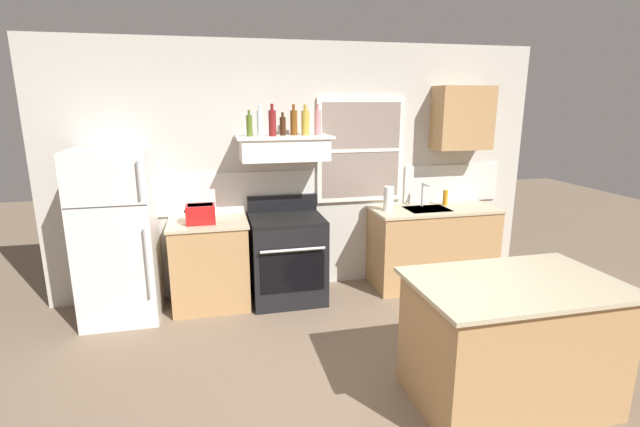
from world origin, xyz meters
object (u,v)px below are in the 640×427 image
object	(u,v)px
bottle_amber_wine	(294,122)
bottle_clear_tall	(260,123)
bottle_red_label_wine	(272,123)
bottle_brown_stout	(283,126)
refrigerator	(117,236)
stove_range	(287,258)
paper_towel_roll	(388,199)
bottle_champagne_gold_foil	(305,122)
bottle_olive_oil_square	(249,125)
bottle_rose_pink	(318,122)
kitchen_island	(510,342)
dish_soap_bottle	(445,198)
toaster	(201,214)

from	to	relation	value
bottle_amber_wine	bottle_clear_tall	bearing A→B (deg)	-166.82
bottle_amber_wine	bottle_red_label_wine	bearing A→B (deg)	-159.59
bottle_brown_stout	refrigerator	bearing A→B (deg)	-174.99
bottle_clear_tall	bottle_amber_wine	world-z (taller)	bottle_amber_wine
refrigerator	stove_range	size ratio (longest dim) A/B	1.52
bottle_red_label_wine	paper_towel_roll	distance (m)	1.51
paper_towel_roll	bottle_champagne_gold_foil	bearing A→B (deg)	176.94
stove_range	bottle_olive_oil_square	distance (m)	1.43
bottle_clear_tall	bottle_champagne_gold_foil	bearing A→B (deg)	4.57
bottle_olive_oil_square	bottle_champagne_gold_foil	xyz separation A→B (m)	(0.57, 0.01, 0.02)
bottle_brown_stout	bottle_rose_pink	world-z (taller)	bottle_rose_pink
bottle_clear_tall	kitchen_island	bearing A→B (deg)	-55.37
bottle_champagne_gold_foil	paper_towel_roll	xyz separation A→B (m)	(0.91, -0.05, -0.83)
stove_range	bottle_clear_tall	bearing A→B (deg)	168.38
dish_soap_bottle	kitchen_island	xyz separation A→B (m)	(-0.65, -2.21, -0.54)
toaster	bottle_olive_oil_square	distance (m)	1.00
refrigerator	stove_range	distance (m)	1.69
bottle_clear_tall	bottle_brown_stout	size ratio (longest dim) A/B	1.33
bottle_champagne_gold_foil	paper_towel_roll	world-z (taller)	bottle_champagne_gold_foil
bottle_clear_tall	toaster	bearing A→B (deg)	-171.72
bottle_olive_oil_square	bottle_champagne_gold_foil	bearing A→B (deg)	0.91
bottle_olive_oil_square	paper_towel_roll	bearing A→B (deg)	-1.54
stove_range	bottle_champagne_gold_foil	xyz separation A→B (m)	(0.22, 0.09, 1.41)
toaster	bottle_red_label_wine	bearing A→B (deg)	6.67
stove_range	bottle_brown_stout	distance (m)	1.38
stove_range	bottle_brown_stout	size ratio (longest dim) A/B	4.71
bottle_clear_tall	paper_towel_roll	distance (m)	1.61
bottle_red_label_wine	kitchen_island	distance (m)	2.89
stove_range	bottle_rose_pink	size ratio (longest dim) A/B	3.50
bottle_olive_oil_square	bottle_champagne_gold_foil	size ratio (longest dim) A/B	0.84
bottle_rose_pink	bottle_champagne_gold_foil	bearing A→B (deg)	167.79
toaster	refrigerator	bearing A→B (deg)	178.66
refrigerator	bottle_brown_stout	xyz separation A→B (m)	(1.65, 0.14, 1.01)
bottle_brown_stout	toaster	bearing A→B (deg)	-169.25
refrigerator	stove_range	xyz separation A→B (m)	(1.65, 0.02, -0.37)
kitchen_island	refrigerator	bearing A→B (deg)	144.51
bottle_clear_tall	bottle_amber_wine	size ratio (longest dim) A/B	0.99
bottle_rose_pink	dish_soap_bottle	bearing A→B (deg)	2.91
refrigerator	stove_range	world-z (taller)	refrigerator
toaster	stove_range	xyz separation A→B (m)	(0.86, 0.04, -0.54)
bottle_champagne_gold_foil	paper_towel_roll	distance (m)	1.24
bottle_clear_tall	bottle_red_label_wine	bearing A→B (deg)	-1.72
kitchen_island	bottle_clear_tall	bearing A→B (deg)	124.63
stove_range	bottle_red_label_wine	bearing A→B (deg)	158.97
stove_range	bottle_clear_tall	world-z (taller)	bottle_clear_tall
stove_range	bottle_clear_tall	distance (m)	1.43
dish_soap_bottle	kitchen_island	size ratio (longest dim) A/B	0.13
toaster	paper_towel_roll	distance (m)	2.00
toaster	bottle_champagne_gold_foil	world-z (taller)	bottle_champagne_gold_foil
stove_range	kitchen_island	bearing A→B (deg)	-59.39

